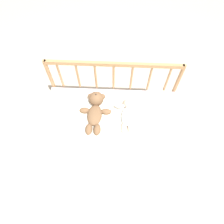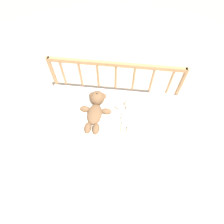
# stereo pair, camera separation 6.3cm
# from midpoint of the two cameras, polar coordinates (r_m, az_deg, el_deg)

# --- Properties ---
(ground_plane) EXTENTS (12.00, 12.00, 0.00)m
(ground_plane) POSITION_cam_midpoint_polar(r_m,az_deg,el_deg) (2.34, -0.76, -6.06)
(ground_plane) COLOR tan
(crib_mattress) EXTENTS (1.32, 0.60, 0.44)m
(crib_mattress) POSITION_cam_midpoint_polar(r_m,az_deg,el_deg) (2.15, -0.82, -3.58)
(crib_mattress) COLOR silver
(crib_mattress) RESTS_ON ground_plane
(crib_rail) EXTENTS (1.32, 0.04, 0.81)m
(crib_rail) POSITION_cam_midpoint_polar(r_m,az_deg,el_deg) (2.03, -0.46, 9.18)
(crib_rail) COLOR #997047
(crib_rail) RESTS_ON ground_plane
(blanket) EXTENTS (0.82, 0.51, 0.01)m
(blanket) POSITION_cam_midpoint_polar(r_m,az_deg,el_deg) (1.94, -1.78, -1.16)
(blanket) COLOR silver
(blanket) RESTS_ON crib_mattress
(teddy_bear) EXTENTS (0.31, 0.45, 0.15)m
(teddy_bear) POSITION_cam_midpoint_polar(r_m,az_deg,el_deg) (1.93, -5.72, 0.94)
(teddy_bear) COLOR brown
(teddy_bear) RESTS_ON crib_mattress
(baby) EXTENTS (0.27, 0.37, 0.11)m
(baby) POSITION_cam_midpoint_polar(r_m,az_deg,el_deg) (1.91, 3.72, -0.49)
(baby) COLOR white
(baby) RESTS_ON crib_mattress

